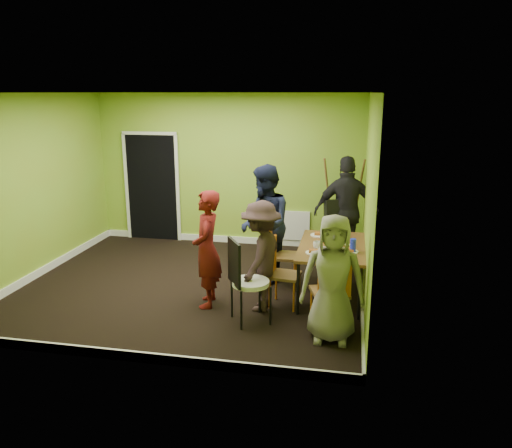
# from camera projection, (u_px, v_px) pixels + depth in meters

# --- Properties ---
(ground) EXTENTS (5.00, 5.00, 0.00)m
(ground) POSITION_uv_depth(u_px,v_px,m) (193.00, 285.00, 7.50)
(ground) COLOR black
(ground) RESTS_ON ground
(room_walls) EXTENTS (5.04, 4.54, 2.82)m
(room_walls) POSITION_uv_depth(u_px,v_px,m) (190.00, 220.00, 7.29)
(room_walls) COLOR #8BA42A
(room_walls) RESTS_ON ground
(dining_table) EXTENTS (0.90, 1.50, 0.75)m
(dining_table) POSITION_uv_depth(u_px,v_px,m) (332.00, 249.00, 6.91)
(dining_table) COLOR black
(dining_table) RESTS_ON ground
(chair_left_far) EXTENTS (0.43, 0.43, 1.01)m
(chair_left_far) POSITION_uv_depth(u_px,v_px,m) (278.00, 249.00, 7.34)
(chair_left_far) COLOR orange
(chair_left_far) RESTS_ON ground
(chair_left_near) EXTENTS (0.43, 0.43, 0.94)m
(chair_left_near) POSITION_uv_depth(u_px,v_px,m) (279.00, 268.00, 6.67)
(chair_left_near) COLOR orange
(chair_left_near) RESTS_ON ground
(chair_back_end) EXTENTS (0.63, 0.67, 1.12)m
(chair_back_end) POSITION_uv_depth(u_px,v_px,m) (340.00, 220.00, 8.09)
(chair_back_end) COLOR orange
(chair_back_end) RESTS_ON ground
(chair_front_end) EXTENTS (0.53, 0.53, 1.01)m
(chair_front_end) POSITION_uv_depth(u_px,v_px,m) (332.00, 287.00, 5.91)
(chair_front_end) COLOR orange
(chair_front_end) RESTS_ON ground
(chair_bentwood) EXTENTS (0.58, 0.57, 1.08)m
(chair_bentwood) POSITION_uv_depth(u_px,v_px,m) (245.00, 277.00, 6.15)
(chair_bentwood) COLOR black
(chair_bentwood) RESTS_ON ground
(easel) EXTENTS (0.70, 0.66, 1.75)m
(easel) POSITION_uv_depth(u_px,v_px,m) (342.00, 209.00, 8.57)
(easel) COLOR brown
(easel) RESTS_ON ground
(plate_near_left) EXTENTS (0.25, 0.25, 0.01)m
(plate_near_left) POSITION_uv_depth(u_px,v_px,m) (319.00, 235.00, 7.38)
(plate_near_left) COLOR white
(plate_near_left) RESTS_ON dining_table
(plate_near_right) EXTENTS (0.22, 0.22, 0.01)m
(plate_near_right) POSITION_uv_depth(u_px,v_px,m) (314.00, 253.00, 6.57)
(plate_near_right) COLOR white
(plate_near_right) RESTS_ON dining_table
(plate_far_back) EXTENTS (0.22, 0.22, 0.01)m
(plate_far_back) POSITION_uv_depth(u_px,v_px,m) (339.00, 234.00, 7.46)
(plate_far_back) COLOR white
(plate_far_back) RESTS_ON dining_table
(plate_far_front) EXTENTS (0.21, 0.21, 0.01)m
(plate_far_front) POSITION_uv_depth(u_px,v_px,m) (334.00, 257.00, 6.40)
(plate_far_front) COLOR white
(plate_far_front) RESTS_ON dining_table
(plate_wall_back) EXTENTS (0.24, 0.24, 0.01)m
(plate_wall_back) POSITION_uv_depth(u_px,v_px,m) (347.00, 243.00, 7.00)
(plate_wall_back) COLOR white
(plate_wall_back) RESTS_ON dining_table
(plate_wall_front) EXTENTS (0.25, 0.25, 0.01)m
(plate_wall_front) POSITION_uv_depth(u_px,v_px,m) (349.00, 252.00, 6.62)
(plate_wall_front) COLOR white
(plate_wall_front) RESTS_ON dining_table
(thermos) EXTENTS (0.07, 0.07, 0.22)m
(thermos) POSITION_uv_depth(u_px,v_px,m) (331.00, 238.00, 6.85)
(thermos) COLOR white
(thermos) RESTS_ON dining_table
(blue_bottle) EXTENTS (0.08, 0.08, 0.18)m
(blue_bottle) POSITION_uv_depth(u_px,v_px,m) (353.00, 246.00, 6.59)
(blue_bottle) COLOR #1C2AD3
(blue_bottle) RESTS_ON dining_table
(orange_bottle) EXTENTS (0.03, 0.03, 0.08)m
(orange_bottle) POSITION_uv_depth(u_px,v_px,m) (323.00, 240.00, 7.02)
(orange_bottle) COLOR orange
(orange_bottle) RESTS_ON dining_table
(glass_mid) EXTENTS (0.07, 0.07, 0.10)m
(glass_mid) POSITION_uv_depth(u_px,v_px,m) (326.00, 236.00, 7.18)
(glass_mid) COLOR black
(glass_mid) RESTS_ON dining_table
(glass_back) EXTENTS (0.07, 0.07, 0.10)m
(glass_back) POSITION_uv_depth(u_px,v_px,m) (344.00, 235.00, 7.23)
(glass_back) COLOR black
(glass_back) RESTS_ON dining_table
(glass_front) EXTENTS (0.07, 0.07, 0.09)m
(glass_front) POSITION_uv_depth(u_px,v_px,m) (334.00, 252.00, 6.49)
(glass_front) COLOR black
(glass_front) RESTS_ON dining_table
(cup_a) EXTENTS (0.14, 0.14, 0.11)m
(cup_a) POSITION_uv_depth(u_px,v_px,m) (318.00, 246.00, 6.72)
(cup_a) COLOR white
(cup_a) RESTS_ON dining_table
(cup_b) EXTENTS (0.11, 0.11, 0.10)m
(cup_b) POSITION_uv_depth(u_px,v_px,m) (341.00, 242.00, 6.90)
(cup_b) COLOR white
(cup_b) RESTS_ON dining_table
(person_standing) EXTENTS (0.48, 0.64, 1.58)m
(person_standing) POSITION_uv_depth(u_px,v_px,m) (207.00, 249.00, 6.61)
(person_standing) COLOR #5C110F
(person_standing) RESTS_ON ground
(person_left_far) EXTENTS (0.96, 1.06, 1.78)m
(person_left_far) POSITION_uv_depth(u_px,v_px,m) (265.00, 224.00, 7.44)
(person_left_far) COLOR #131931
(person_left_far) RESTS_ON ground
(person_left_near) EXTENTS (0.69, 1.03, 1.47)m
(person_left_near) POSITION_uv_depth(u_px,v_px,m) (261.00, 256.00, 6.50)
(person_left_near) COLOR #312121
(person_left_near) RESTS_ON ground
(person_back_end) EXTENTS (1.13, 0.62, 1.82)m
(person_back_end) POSITION_uv_depth(u_px,v_px,m) (347.00, 212.00, 8.17)
(person_back_end) COLOR black
(person_back_end) RESTS_ON ground
(person_front_end) EXTENTS (0.75, 0.50, 1.50)m
(person_front_end) POSITION_uv_depth(u_px,v_px,m) (333.00, 279.00, 5.66)
(person_front_end) COLOR gray
(person_front_end) RESTS_ON ground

